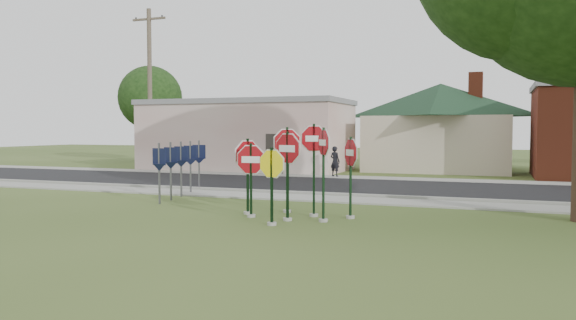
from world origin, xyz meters
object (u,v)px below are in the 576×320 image
at_px(utility_pole_near, 150,86).
at_px(pedestrian, 335,161).
at_px(stop_sign_left, 251,170).
at_px(stop_sign_yellow, 272,177).
at_px(stop_sign_center, 288,163).

height_order(utility_pole_near, pedestrian, utility_pole_near).
distance_m(stop_sign_left, utility_pole_near, 19.49).
bearing_deg(utility_pole_near, stop_sign_yellow, -47.36).
height_order(stop_sign_center, pedestrian, stop_sign_center).
bearing_deg(utility_pole_near, stop_sign_left, -47.57).
bearing_deg(stop_sign_left, stop_sign_center, -10.63).
height_order(stop_sign_center, stop_sign_yellow, stop_sign_center).
relative_size(stop_sign_yellow, stop_sign_left, 0.96).
height_order(stop_sign_center, stop_sign_left, stop_sign_center).
relative_size(stop_sign_center, utility_pole_near, 0.26).
xyz_separation_m(utility_pole_near, pedestrian, (11.59, -0.90, -4.14)).
xyz_separation_m(stop_sign_left, pedestrian, (-1.33, 13.23, -0.48)).
height_order(stop_sign_yellow, pedestrian, stop_sign_yellow).
relative_size(stop_sign_left, utility_pole_near, 0.23).
height_order(stop_sign_left, utility_pole_near, utility_pole_near).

